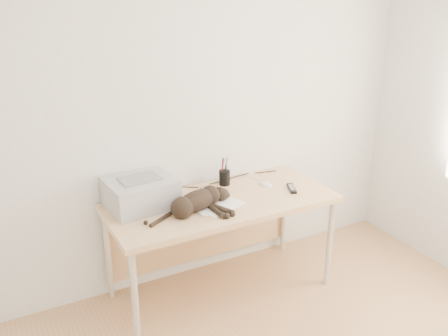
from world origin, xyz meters
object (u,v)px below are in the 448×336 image
mouse (266,183)px  pen_cup (224,177)px  desk (216,213)px  mug (166,192)px  printer (141,193)px  cat (196,203)px

mouse → pen_cup: bearing=127.7°
desk → mug: bearing=157.6°
printer → cat: bearing=-40.4°
cat → mug: cat is taller
cat → pen_cup: bearing=23.6°
desk → mug: size_ratio=16.22×
desk → pen_cup: 0.29m
printer → pen_cup: size_ratio=2.24×
cat → pen_cup: size_ratio=3.13×
pen_cup → mouse: bearing=-30.0°
printer → mouse: (0.94, -0.09, -0.08)m
mug → mouse: 0.75m
cat → desk: bearing=19.6°
desk → cat: cat is taller
desk → mouse: size_ratio=14.81×
desk → mug: mug is taller
mouse → desk: bearing=157.1°
cat → mouse: (0.65, 0.16, -0.05)m
desk → pen_cup: (0.15, 0.15, 0.19)m
cat → pen_cup: (0.38, 0.31, -0.01)m
cat → mouse: bearing=-2.0°
printer → cat: printer is taller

